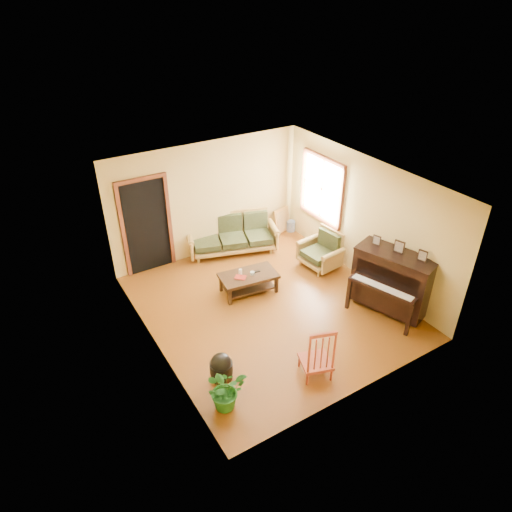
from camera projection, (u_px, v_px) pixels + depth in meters
floor at (269, 306)px, 8.88m from camera, size 5.00×5.00×0.00m
doorway at (147, 227)px, 9.50m from camera, size 1.08×0.16×2.05m
window at (322, 189)px, 10.02m from camera, size 0.12×1.36×1.46m
sofa at (232, 235)px, 10.43m from camera, size 2.19×1.42×0.87m
coffee_table at (249, 283)px, 9.20m from camera, size 1.20×0.76×0.41m
armchair at (320, 250)px, 9.89m from camera, size 0.88×0.91×0.83m
piano at (391, 282)px, 8.49m from camera, size 1.24×1.60×1.25m
footstool at (221, 369)px, 7.22m from camera, size 0.48×0.48×0.35m
red_chair at (317, 350)px, 7.13m from camera, size 0.61×0.64×1.00m
leaning_frame at (282, 220)px, 11.30m from camera, size 0.50×0.22×0.65m
ceramic_crock at (291, 226)px, 11.45m from camera, size 0.22×0.22×0.27m
potted_plant at (225, 390)px, 6.66m from camera, size 0.63×0.55×0.66m
book at (239, 280)px, 8.91m from camera, size 0.27×0.27×0.02m
candle at (240, 272)px, 9.07m from camera, size 0.08×0.08×0.11m
glass_jar at (252, 273)px, 9.08m from camera, size 0.09×0.09×0.06m
remote at (256, 272)px, 9.16m from camera, size 0.17×0.08×0.02m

